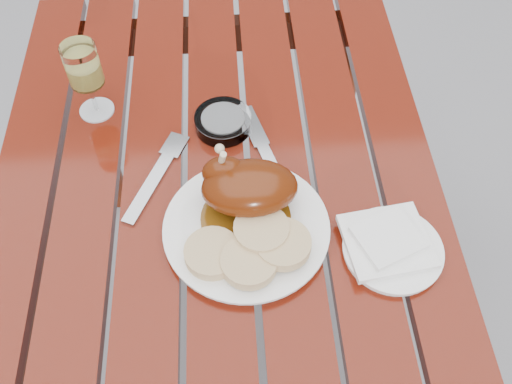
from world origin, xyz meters
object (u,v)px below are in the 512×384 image
dinner_plate (246,229)px  ashtray (223,122)px  wine_glass (88,81)px  side_plate (393,250)px  table (226,295)px

dinner_plate → ashtray: ashtray is taller
wine_glass → side_plate: size_ratio=0.96×
table → wine_glass: bearing=134.7°
side_plate → table: bearing=157.0°
wine_glass → ashtray: (0.25, -0.06, -0.07)m
dinner_plate → side_plate: size_ratio=1.69×
table → dinner_plate: bearing=-54.1°
ashtray → wine_glass: bearing=166.7°
dinner_plate → ashtray: 0.24m
dinner_plate → ashtray: (-0.03, 0.24, 0.00)m
table → dinner_plate: 0.39m
dinner_plate → ashtray: bearing=97.4°
wine_glass → ashtray: size_ratio=1.45×
table → ashtray: size_ratio=10.97×
side_plate → ashtray: size_ratio=1.51×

